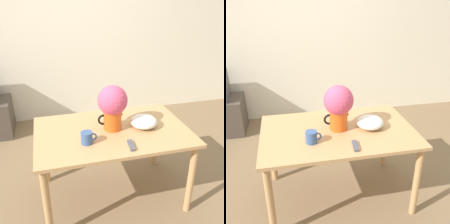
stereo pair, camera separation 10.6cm
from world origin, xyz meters
TOP-DOWN VIEW (x-y plane):
  - ground_plane at (0.00, 0.00)m, footprint 12.00×12.00m
  - wall_back at (0.00, 1.95)m, footprint 8.00×0.05m
  - table at (0.14, -0.03)m, footprint 1.37×0.88m
  - flower_vase at (0.15, -0.01)m, footprint 0.27×0.26m
  - coffee_mug at (-0.12, -0.20)m, footprint 0.13×0.10m
  - white_bowl at (0.43, -0.05)m, footprint 0.24×0.24m
  - remote_control at (0.22, -0.34)m, footprint 0.06×0.15m

SIDE VIEW (x-z plane):
  - ground_plane at x=0.00m, z-range 0.00..0.00m
  - table at x=0.14m, z-range 0.27..1.01m
  - remote_control at x=0.22m, z-range 0.74..0.76m
  - coffee_mug at x=-0.12m, z-range 0.74..0.84m
  - white_bowl at x=0.43m, z-range 0.74..0.85m
  - flower_vase at x=0.15m, z-range 0.77..1.18m
  - wall_back at x=0.00m, z-range 0.00..2.60m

